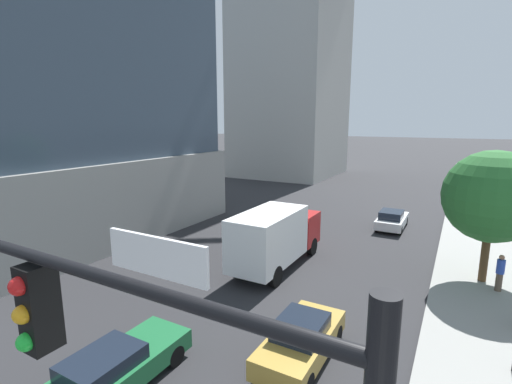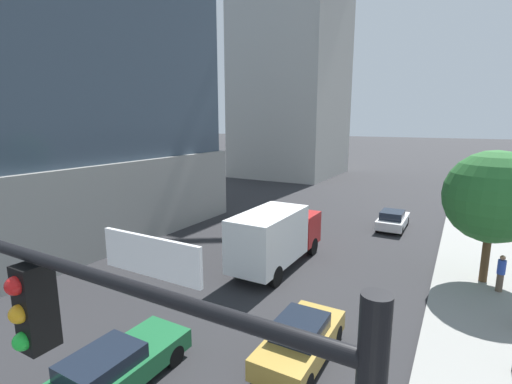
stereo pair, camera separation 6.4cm
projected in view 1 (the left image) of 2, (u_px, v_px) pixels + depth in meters
sidewalk at (493, 306)px, 15.60m from camera, size 4.96×120.00×0.15m
construction_building at (291, 48)px, 51.77m from camera, size 19.61×15.80×42.20m
street_tree at (492, 197)px, 17.12m from camera, size 4.35×4.35×6.38m
car_gold at (301, 339)px, 12.04m from camera, size 1.75×4.20×1.51m
car_white at (392, 219)px, 26.97m from camera, size 1.80×4.21×1.42m
car_green at (116, 368)px, 10.73m from camera, size 1.77×4.58×1.39m
box_truck at (275, 236)px, 19.52m from camera, size 2.36×7.14×3.26m
pedestrian_blue_shirt at (500, 273)px, 16.67m from camera, size 0.34×0.34×1.73m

